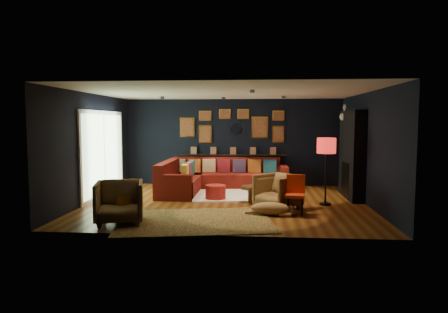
# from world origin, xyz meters

# --- Properties ---
(floor) EXTENTS (6.50, 6.50, 0.00)m
(floor) POSITION_xyz_m (0.00, 0.00, 0.00)
(floor) COLOR brown
(floor) RESTS_ON ground
(room_walls) EXTENTS (6.50, 6.50, 6.50)m
(room_walls) POSITION_xyz_m (0.00, 0.00, 1.59)
(room_walls) COLOR black
(room_walls) RESTS_ON ground
(sectional) EXTENTS (3.41, 2.69, 0.86)m
(sectional) POSITION_xyz_m (-0.61, 1.81, 0.32)
(sectional) COLOR maroon
(sectional) RESTS_ON ground
(ledge) EXTENTS (3.20, 0.12, 0.04)m
(ledge) POSITION_xyz_m (0.00, 2.68, 0.92)
(ledge) COLOR black
(ledge) RESTS_ON room_walls
(gallery_wall) EXTENTS (3.15, 0.04, 1.02)m
(gallery_wall) POSITION_xyz_m (-0.01, 2.72, 1.81)
(gallery_wall) COLOR gold
(gallery_wall) RESTS_ON room_walls
(sunburst_mirror) EXTENTS (0.47, 0.16, 0.47)m
(sunburst_mirror) POSITION_xyz_m (0.10, 2.72, 1.70)
(sunburst_mirror) COLOR silver
(sunburst_mirror) RESTS_ON room_walls
(fireplace) EXTENTS (0.31, 1.60, 2.20)m
(fireplace) POSITION_xyz_m (3.09, 0.90, 1.02)
(fireplace) COLOR black
(fireplace) RESTS_ON ground
(deer_head) EXTENTS (0.50, 0.28, 0.45)m
(deer_head) POSITION_xyz_m (3.14, 1.40, 2.05)
(deer_head) COLOR white
(deer_head) RESTS_ON fireplace
(sliding_door) EXTENTS (0.06, 2.80, 2.20)m
(sliding_door) POSITION_xyz_m (-3.22, 0.60, 1.10)
(sliding_door) COLOR white
(sliding_door) RESTS_ON ground
(ceiling_spots) EXTENTS (3.30, 2.50, 0.06)m
(ceiling_spots) POSITION_xyz_m (-0.00, 0.80, 2.56)
(ceiling_spots) COLOR black
(ceiling_spots) RESTS_ON room_walls
(shag_rug) EXTENTS (2.59, 2.03, 0.03)m
(shag_rug) POSITION_xyz_m (0.25, 0.93, 0.02)
(shag_rug) COLOR white
(shag_rug) RESTS_ON ground
(leopard_rug) EXTENTS (3.24, 2.57, 0.02)m
(leopard_rug) POSITION_xyz_m (-0.48, -1.80, 0.01)
(leopard_rug) COLOR tan
(leopard_rug) RESTS_ON ground
(coffee_table) EXTENTS (0.78, 0.60, 0.38)m
(coffee_table) POSITION_xyz_m (0.70, -0.01, 0.34)
(coffee_table) COLOR #5A3118
(coffee_table) RESTS_ON shag_rug
(pouf) EXTENTS (0.51, 0.51, 0.33)m
(pouf) POSITION_xyz_m (-0.30, 0.37, 0.20)
(pouf) COLOR maroon
(pouf) RESTS_ON shag_rug
(armchair_left) EXTENTS (1.04, 1.00, 0.89)m
(armchair_left) POSITION_xyz_m (-1.89, -2.05, 0.44)
(armchair_left) COLOR tan
(armchair_left) RESTS_ON ground
(armchair_right) EXTENTS (1.12, 1.12, 0.84)m
(armchair_right) POSITION_xyz_m (1.18, -0.54, 0.42)
(armchair_right) COLOR tan
(armchair_right) RESTS_ON ground
(gold_stool) EXTENTS (0.40, 0.40, 0.49)m
(gold_stool) POSITION_xyz_m (-1.88, -1.77, 0.25)
(gold_stool) COLOR gold
(gold_stool) RESTS_ON ground
(orange_chair) EXTENTS (0.44, 0.44, 0.82)m
(orange_chair) POSITION_xyz_m (1.51, -1.05, 0.48)
(orange_chair) COLOR black
(orange_chair) RESTS_ON ground
(floor_lamp) EXTENTS (0.43, 0.43, 1.55)m
(floor_lamp) POSITION_xyz_m (2.30, -0.05, 1.30)
(floor_lamp) COLOR black
(floor_lamp) RESTS_ON ground
(dog) EXTENTS (1.15, 0.64, 0.35)m
(dog) POSITION_xyz_m (1.00, -1.19, 0.19)
(dog) COLOR tan
(dog) RESTS_ON leopard_rug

